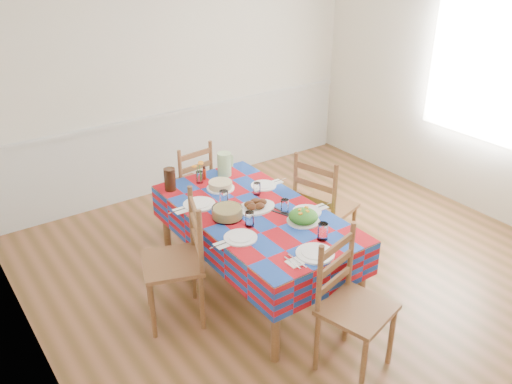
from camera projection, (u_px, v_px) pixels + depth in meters
room at (334, 138)px, 4.12m from camera, size 4.58×5.08×2.78m
wainscot at (185, 145)px, 6.32m from camera, size 4.41×0.06×0.92m
window_right at (480, 70)px, 5.42m from camera, size 0.00×1.40×1.40m
dining_table at (255, 219)px, 4.45m from camera, size 0.99×1.84×0.72m
setting_near_head at (317, 246)px, 3.89m from camera, size 0.45×0.30×0.13m
setting_left_near at (243, 231)px, 4.08m from camera, size 0.46×0.27×0.12m
setting_left_far at (207, 202)px, 4.49m from camera, size 0.49×0.29×0.13m
setting_right_near at (299, 209)px, 4.38m from camera, size 0.44×0.26×0.11m
setting_right_far at (262, 186)px, 4.76m from camera, size 0.43×0.25×0.11m
meat_platter at (256, 206)px, 4.44m from camera, size 0.34×0.25×0.07m
salad_platter at (303, 217)px, 4.24m from camera, size 0.26×0.26×0.11m
pasta_bowl at (227, 213)px, 4.29m from camera, size 0.25×0.25×0.09m
cake at (220, 185)px, 4.77m from camera, size 0.25×0.25×0.07m
serving_utensils at (277, 211)px, 4.41m from camera, size 0.12×0.27×0.01m
flower_vase at (199, 174)px, 4.85m from camera, size 0.13×0.11×0.21m
hot_sauce at (204, 173)px, 4.93m from camera, size 0.03×0.03×0.13m
green_pitcher at (224, 164)px, 4.99m from camera, size 0.13×0.13×0.22m
tea_pitcher at (170, 179)px, 4.72m from camera, size 0.10×0.10×0.20m
name_card at (329, 258)px, 3.79m from camera, size 0.08×0.02×0.02m
chair_near at (351, 306)px, 3.66m from camera, size 0.54×0.53×1.02m
chair_far at (189, 187)px, 5.37m from camera, size 0.46×0.45×0.95m
chair_left at (178, 262)px, 4.12m from camera, size 0.57×0.58×1.04m
chair_right at (322, 208)px, 4.86m from camera, size 0.56×0.57×1.06m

